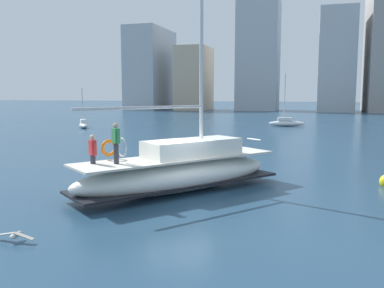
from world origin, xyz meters
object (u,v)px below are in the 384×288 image
Objects in this scene: moored_sloop_far at (83,124)px; moored_cutter_left at (286,122)px; seagull at (15,235)px; main_sailboat at (180,170)px.

moored_sloop_far is 25.33m from moored_cutter_left.
moored_cutter_left is (23.53, 9.38, 0.07)m from moored_sloop_far.
seagull is (18.93, -34.82, -0.25)m from moored_sloop_far.
moored_cutter_left is at bearing 84.05° from seagull.
moored_sloop_far is 3.93× the size of seagull.
moored_cutter_left is at bearing 86.83° from main_sailboat.
moored_cutter_left is 5.39× the size of seagull.
moored_sloop_far reaches higher than seagull.
main_sailboat is 35.04m from moored_sloop_far.
main_sailboat reaches higher than seagull.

